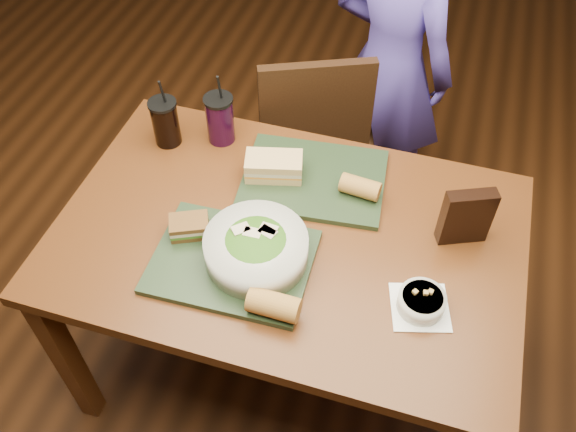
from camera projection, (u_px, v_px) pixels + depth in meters
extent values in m
plane|color=#381C0B|center=(288.00, 360.00, 2.27)|extent=(6.00, 6.00, 0.00)
cube|color=#522910|center=(67.00, 359.00, 1.88)|extent=(0.06, 0.06, 0.71)
cube|color=#522910|center=(168.00, 191.00, 2.35)|extent=(0.06, 0.06, 0.71)
cube|color=#522910|center=(484.00, 264.00, 2.12)|extent=(0.06, 0.06, 0.71)
cube|color=#522910|center=(288.00, 237.00, 1.72)|extent=(1.30, 0.85, 0.04)
cube|color=black|center=(325.00, 142.00, 2.44)|extent=(0.52, 0.52, 0.04)
cube|color=black|center=(316.00, 121.00, 2.13)|extent=(0.38, 0.20, 0.47)
cube|color=black|center=(273.00, 200.00, 2.53)|extent=(0.04, 0.04, 0.40)
cube|color=black|center=(353.00, 218.00, 2.47)|extent=(0.04, 0.04, 0.40)
cube|color=black|center=(296.00, 147.00, 2.74)|extent=(0.04, 0.04, 0.40)
cube|color=black|center=(370.00, 162.00, 2.68)|extent=(0.04, 0.04, 0.40)
imported|color=#4C3AA1|center=(390.00, 67.00, 2.31)|extent=(0.59, 0.49, 1.39)
cube|color=#1E2E19|center=(232.00, 261.00, 1.63)|extent=(0.43, 0.33, 0.02)
cube|color=#1E2E19|center=(314.00, 179.00, 1.83)|extent=(0.45, 0.36, 0.02)
cylinder|color=silver|center=(256.00, 249.00, 1.59)|extent=(0.27, 0.27, 0.08)
ellipsoid|color=#427219|center=(256.00, 245.00, 1.58)|extent=(0.22, 0.22, 0.07)
cube|color=beige|center=(252.00, 233.00, 1.57)|extent=(0.05, 0.03, 0.01)
cube|color=beige|center=(268.00, 232.00, 1.57)|extent=(0.05, 0.05, 0.01)
cube|color=beige|center=(241.00, 229.00, 1.58)|extent=(0.06, 0.05, 0.01)
cube|color=beige|center=(269.00, 229.00, 1.58)|extent=(0.05, 0.04, 0.01)
cube|color=white|center=(420.00, 307.00, 1.54)|extent=(0.18, 0.18, 0.00)
cylinder|color=silver|center=(421.00, 302.00, 1.52)|extent=(0.12, 0.12, 0.05)
cylinder|color=black|center=(423.00, 298.00, 1.51)|extent=(0.10, 0.10, 0.01)
cube|color=#B28947|center=(426.00, 293.00, 1.51)|extent=(0.01, 0.01, 0.01)
cube|color=#B28947|center=(415.00, 292.00, 1.51)|extent=(0.02, 0.02, 0.01)
cube|color=#B28947|center=(431.00, 292.00, 1.51)|extent=(0.01, 0.01, 0.01)
cube|color=#593819|center=(190.00, 231.00, 1.68)|extent=(0.13, 0.11, 0.01)
cube|color=#3F721E|center=(190.00, 228.00, 1.67)|extent=(0.13, 0.11, 0.01)
cube|color=beige|center=(189.00, 225.00, 1.66)|extent=(0.13, 0.11, 0.01)
cube|color=#593819|center=(189.00, 222.00, 1.65)|extent=(0.13, 0.11, 0.01)
cube|color=tan|center=(274.00, 172.00, 1.82)|extent=(0.19, 0.13, 0.02)
cube|color=orange|center=(274.00, 168.00, 1.81)|extent=(0.19, 0.13, 0.01)
cube|color=beige|center=(274.00, 166.00, 1.80)|extent=(0.19, 0.13, 0.01)
cube|color=tan|center=(274.00, 161.00, 1.79)|extent=(0.19, 0.13, 0.02)
cylinder|color=#AD7533|center=(274.00, 305.00, 1.49)|extent=(0.13, 0.07, 0.06)
cylinder|color=#AD7533|center=(360.00, 187.00, 1.76)|extent=(0.12, 0.07, 0.06)
cylinder|color=black|center=(166.00, 123.00, 1.90)|extent=(0.08, 0.08, 0.15)
cylinder|color=black|center=(162.00, 104.00, 1.84)|extent=(0.09, 0.09, 0.01)
cylinder|color=black|center=(162.00, 93.00, 1.81)|extent=(0.01, 0.02, 0.09)
cylinder|color=black|center=(220.00, 120.00, 1.91)|extent=(0.09, 0.09, 0.15)
cylinder|color=black|center=(218.00, 100.00, 1.85)|extent=(0.09, 0.09, 0.01)
cylinder|color=black|center=(220.00, 88.00, 1.81)|extent=(0.01, 0.02, 0.10)
cube|color=black|center=(466.00, 217.00, 1.63)|extent=(0.14, 0.09, 0.18)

